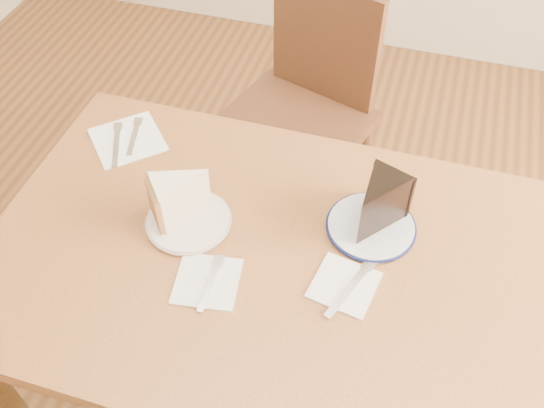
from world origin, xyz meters
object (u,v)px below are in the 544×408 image
at_px(carrot_cake, 184,196).
at_px(chocolate_cake, 375,208).
at_px(plate_cream, 189,221).
at_px(plate_navy, 371,227).
at_px(table, 263,281).
at_px(chair_far, 300,113).

height_order(carrot_cake, chocolate_cake, chocolate_cake).
bearing_deg(plate_cream, plate_navy, 14.58).
bearing_deg(plate_navy, chocolate_cake, -27.22).
bearing_deg(chocolate_cake, plate_cream, 34.60).
height_order(table, plate_cream, plate_cream).
distance_m(carrot_cake, chocolate_cake, 0.41).
height_order(plate_cream, chocolate_cake, chocolate_cake).
bearing_deg(table, chocolate_cake, 33.35).
bearing_deg(plate_navy, table, -146.39).
relative_size(table, chair_far, 1.34).
distance_m(plate_navy, carrot_cake, 0.42).
distance_m(chair_far, carrot_cake, 0.78).
relative_size(table, chocolate_cake, 8.97).
relative_size(chair_far, plate_navy, 4.70).
bearing_deg(carrot_cake, plate_navy, 61.40).
xyz_separation_m(table, plate_cream, (-0.18, 0.04, 0.10)).
distance_m(chair_far, chocolate_cake, 0.78).
xyz_separation_m(chair_far, chocolate_cake, (0.32, -0.63, 0.32)).
xyz_separation_m(chair_far, plate_cream, (-0.07, -0.73, 0.26)).
relative_size(carrot_cake, chocolate_cake, 0.91).
height_order(chair_far, carrot_cake, chair_far).
height_order(table, plate_navy, plate_navy).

